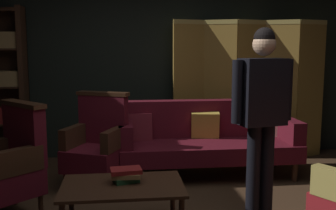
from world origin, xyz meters
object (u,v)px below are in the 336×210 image
object	(u,v)px
velvet_couch	(207,137)
book_tan_leather	(126,175)
book_red_leather	(126,171)
folding_screen	(250,87)
armchair_wing_right	(97,143)
standing_figure	(262,106)
coffee_table	(123,190)
armchair_wing_left	(9,164)
book_green_cloth	(126,179)

from	to	relation	value
velvet_couch	book_tan_leather	world-z (taller)	velvet_couch
book_tan_leather	book_red_leather	size ratio (longest dim) A/B	0.93
folding_screen	armchair_wing_right	xyz separation A→B (m)	(-2.04, -1.00, -0.50)
armchair_wing_right	book_red_leather	world-z (taller)	armchair_wing_right
standing_figure	book_tan_leather	size ratio (longest dim) A/B	7.23
book_red_leather	book_tan_leather	bearing A→B (deg)	0.00
folding_screen	coffee_table	xyz separation A→B (m)	(-1.77, -2.17, -0.61)
folding_screen	standing_figure	size ratio (longest dim) A/B	1.25
folding_screen	book_red_leather	bearing A→B (deg)	-129.50
coffee_table	book_tan_leather	bearing A→B (deg)	64.79
standing_figure	armchair_wing_left	bearing A→B (deg)	172.21
book_tan_leather	coffee_table	bearing A→B (deg)	-115.21
armchair_wing_left	book_green_cloth	size ratio (longest dim) A/B	5.23
coffee_table	book_green_cloth	xyz separation A→B (m)	(0.03, 0.06, 0.07)
armchair_wing_left	book_red_leather	world-z (taller)	armchair_wing_left
velvet_couch	armchair_wing_left	world-z (taller)	armchair_wing_left
coffee_table	armchair_wing_left	xyz separation A→B (m)	(-1.02, 0.47, 0.12)
armchair_wing_left	book_green_cloth	distance (m)	1.12
coffee_table	book_green_cloth	size ratio (longest dim) A/B	5.03
coffee_table	folding_screen	bearing A→B (deg)	50.86
standing_figure	book_tan_leather	bearing A→B (deg)	-175.27
standing_figure	book_green_cloth	bearing A→B (deg)	-175.27
armchair_wing_left	folding_screen	bearing A→B (deg)	31.47
folding_screen	book_tan_leather	distance (m)	2.78
armchair_wing_right	book_red_leather	xyz separation A→B (m)	(0.30, -1.11, 0.03)
coffee_table	book_green_cloth	bearing A→B (deg)	64.79
velvet_couch	armchair_wing_right	distance (m)	1.33
standing_figure	book_tan_leather	world-z (taller)	standing_figure
coffee_table	velvet_couch	bearing A→B (deg)	55.60
velvet_couch	book_tan_leather	distance (m)	1.74
velvet_couch	standing_figure	distance (m)	1.46
folding_screen	book_red_leather	world-z (taller)	folding_screen
velvet_couch	armchair_wing_right	world-z (taller)	armchair_wing_right
velvet_couch	book_tan_leather	xyz separation A→B (m)	(-0.99, -1.43, 0.03)
book_green_cloth	coffee_table	bearing A→B (deg)	-115.21
velvet_couch	coffee_table	bearing A→B (deg)	-124.40
armchair_wing_right	folding_screen	bearing A→B (deg)	26.11
armchair_wing_left	standing_figure	bearing A→B (deg)	-7.79
folding_screen	standing_figure	distance (m)	2.08
velvet_couch	book_red_leather	bearing A→B (deg)	-124.77
armchair_wing_right	standing_figure	size ratio (longest dim) A/B	0.61
coffee_table	book_red_leather	xyz separation A→B (m)	(0.03, 0.06, 0.14)
armchair_wing_right	book_green_cloth	bearing A→B (deg)	-74.92
book_red_leather	book_green_cloth	bearing A→B (deg)	0.00
book_tan_leather	armchair_wing_right	bearing A→B (deg)	105.08
coffee_table	book_tan_leather	distance (m)	0.13
standing_figure	book_green_cloth	xyz separation A→B (m)	(-1.19, -0.10, -0.58)
standing_figure	book_red_leather	world-z (taller)	standing_figure
armchair_wing_left	armchair_wing_right	distance (m)	1.03
armchair_wing_left	armchair_wing_right	size ratio (longest dim) A/B	1.00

